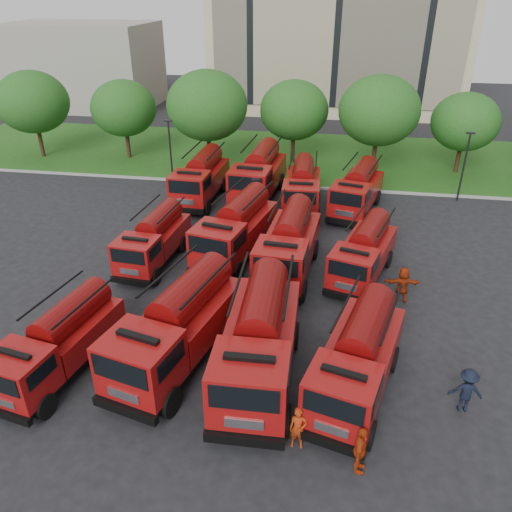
{
  "coord_description": "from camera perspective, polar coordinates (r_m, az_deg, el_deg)",
  "views": [
    {
      "loc": [
        2.71,
        -19.41,
        14.22
      ],
      "look_at": [
        -0.91,
        2.98,
        1.8
      ],
      "focal_mm": 35.0,
      "sensor_mm": 36.0,
      "label": 1
    }
  ],
  "objects": [
    {
      "name": "tree_3",
      "position": [
        44.59,
        4.38,
        16.28
      ],
      "size": [
        5.88,
        5.88,
        7.19
      ],
      "color": "#382314",
      "rests_on": "ground"
    },
    {
      "name": "tree_5",
      "position": [
        45.21,
        22.8,
        13.94
      ],
      "size": [
        5.46,
        5.46,
        6.68
      ],
      "color": "#382314",
      "rests_on": "ground"
    },
    {
      "name": "fire_truck_1",
      "position": [
        21.06,
        -8.93,
        -7.9
      ],
      "size": [
        4.46,
        8.18,
        3.54
      ],
      "rotation": [
        0.0,
        0.0,
        -0.24
      ],
      "color": "black",
      "rests_on": "ground"
    },
    {
      "name": "firefighter_3",
      "position": [
        21.33,
        22.41,
        -15.85
      ],
      "size": [
        1.23,
        0.66,
        1.88
      ],
      "primitive_type": "imported",
      "rotation": [
        0.0,
        0.0,
        3.12
      ],
      "color": "black",
      "rests_on": "ground"
    },
    {
      "name": "firefighter_2",
      "position": [
        18.37,
        11.5,
        -22.83
      ],
      "size": [
        0.82,
        1.2,
        1.88
      ],
      "primitive_type": "imported",
      "rotation": [
        0.0,
        0.0,
        1.39
      ],
      "color": "#A12C0C",
      "rests_on": "ground"
    },
    {
      "name": "ground",
      "position": [
        24.21,
        1.01,
        -7.27
      ],
      "size": [
        140.0,
        140.0,
        0.0
      ],
      "primitive_type": "plane",
      "color": "black",
      "rests_on": "ground"
    },
    {
      "name": "apartment_building",
      "position": [
        67.37,
        9.63,
        26.9
      ],
      "size": [
        30.0,
        14.18,
        25.0
      ],
      "color": "beige",
      "rests_on": "ground"
    },
    {
      "name": "tree_4",
      "position": [
        42.99,
        13.9,
        15.83
      ],
      "size": [
        6.55,
        6.55,
        8.01
      ],
      "color": "#382314",
      "rests_on": "ground"
    },
    {
      "name": "side_building",
      "position": [
        71.94,
        -19.13,
        19.9
      ],
      "size": [
        18.0,
        12.0,
        10.0
      ],
      "primitive_type": "cube",
      "color": "gray",
      "rests_on": "ground"
    },
    {
      "name": "firefighter_5",
      "position": [
        26.57,
        16.11,
        -4.94
      ],
      "size": [
        1.86,
        0.92,
        1.94
      ],
      "primitive_type": "imported",
      "rotation": [
        0.0,
        0.0,
        3.22
      ],
      "color": "#A12C0C",
      "rests_on": "ground"
    },
    {
      "name": "fire_truck_2",
      "position": [
        20.01,
        0.37,
        -9.57
      ],
      "size": [
        3.1,
        8.03,
        3.62
      ],
      "rotation": [
        0.0,
        0.0,
        0.03
      ],
      "color": "black",
      "rests_on": "ground"
    },
    {
      "name": "tree_1",
      "position": [
        47.35,
        -14.9,
        16.01
      ],
      "size": [
        5.71,
        5.71,
        6.98
      ],
      "color": "#382314",
      "rests_on": "ground"
    },
    {
      "name": "curb",
      "position": [
        39.99,
        4.75,
        7.88
      ],
      "size": [
        70.0,
        0.3,
        0.14
      ],
      "primitive_type": "cube",
      "color": "gray",
      "rests_on": "ground"
    },
    {
      "name": "fire_truck_10",
      "position": [
        35.57,
        5.28,
        7.82
      ],
      "size": [
        2.79,
        7.11,
        3.2
      ],
      "rotation": [
        0.0,
        0.0,
        0.04
      ],
      "color": "black",
      "rests_on": "ground"
    },
    {
      "name": "fire_truck_4",
      "position": [
        28.91,
        -11.59,
        1.88
      ],
      "size": [
        2.77,
        6.52,
        2.89
      ],
      "rotation": [
        0.0,
        0.0,
        -0.09
      ],
      "color": "black",
      "rests_on": "ground"
    },
    {
      "name": "tree_0",
      "position": [
        50.12,
        -24.18,
        15.75
      ],
      "size": [
        6.3,
        6.3,
        7.7
      ],
      "color": "#382314",
      "rests_on": "ground"
    },
    {
      "name": "fire_truck_8",
      "position": [
        37.23,
        -6.33,
        8.87
      ],
      "size": [
        2.99,
        7.51,
        3.37
      ],
      "rotation": [
        0.0,
        0.0,
        -0.04
      ],
      "color": "black",
      "rests_on": "ground"
    },
    {
      "name": "fire_truck_3",
      "position": [
        19.9,
        11.53,
        -11.33
      ],
      "size": [
        4.13,
        7.4,
        3.2
      ],
      "rotation": [
        0.0,
        0.0,
        -0.26
      ],
      "color": "black",
      "rests_on": "ground"
    },
    {
      "name": "tree_2",
      "position": [
        43.2,
        -5.61,
        16.73
      ],
      "size": [
        6.72,
        6.72,
        8.22
      ],
      "color": "#382314",
      "rests_on": "ground"
    },
    {
      "name": "fire_truck_0",
      "position": [
        21.98,
        -21.58,
        -9.11
      ],
      "size": [
        3.36,
        6.72,
        2.93
      ],
      "rotation": [
        0.0,
        0.0,
        -0.19
      ],
      "color": "black",
      "rests_on": "ground"
    },
    {
      "name": "fire_truck_6",
      "position": [
        27.25,
        3.77,
        1.33
      ],
      "size": [
        3.2,
        7.67,
        3.41
      ],
      "rotation": [
        0.0,
        0.0,
        -0.08
      ],
      "color": "black",
      "rests_on": "ground"
    },
    {
      "name": "fire_truck_7",
      "position": [
        27.49,
        12.21,
        0.44
      ],
      "size": [
        4.0,
        6.9,
        2.98
      ],
      "rotation": [
        0.0,
        0.0,
        -0.29
      ],
      "color": "black",
      "rests_on": "ground"
    },
    {
      "name": "lawn",
      "position": [
        47.64,
        5.62,
        11.28
      ],
      "size": [
        70.0,
        16.0,
        0.12
      ],
      "primitive_type": "cube",
      "color": "#1C4412",
      "rests_on": "ground"
    },
    {
      "name": "firefighter_0",
      "position": [
        18.74,
        4.7,
        -20.76
      ],
      "size": [
        0.65,
        0.49,
        1.7
      ],
      "primitive_type": "imported",
      "rotation": [
        0.0,
        0.0,
        0.06
      ],
      "color": "#A12C0C",
      "rests_on": "ground"
    },
    {
      "name": "lamp_post_0",
      "position": [
        40.37,
        -9.77,
        12.01
      ],
      "size": [
        0.6,
        0.25,
        5.11
      ],
      "color": "black",
      "rests_on": "ground"
    },
    {
      "name": "firefighter_4",
      "position": [
        22.87,
        -4.68,
        -9.85
      ],
      "size": [
        0.82,
        0.92,
        1.58
      ],
      "primitive_type": "imported",
      "rotation": [
        0.0,
        0.0,
        2.08
      ],
      "color": "black",
      "rests_on": "ground"
    },
    {
      "name": "fire_truck_11",
      "position": [
        35.7,
        11.5,
        7.43
      ],
      "size": [
        4.03,
        7.37,
        3.19
      ],
      "rotation": [
        0.0,
        0.0,
        -0.25
      ],
      "color": "black",
      "rests_on": "ground"
    },
    {
      "name": "fire_truck_5",
      "position": [
        29.02,
        -2.28,
        3.17
      ],
      "size": [
        4.09,
        7.88,
        3.42
      ],
      "rotation": [
        0.0,
        0.0,
        -0.21
      ],
      "color": "black",
      "rests_on": "ground"
    },
    {
      "name": "lamp_post_1",
      "position": [
        39.43,
        22.73,
        9.8
      ],
      "size": [
        0.6,
        0.25,
        5.11
      ],
      "color": "black",
      "rests_on": "ground"
    },
    {
      "name": "fire_truck_9",
      "position": [
        37.41,
        0.3,
        9.37
      ],
      "size": [
        3.42,
        8.2,
        3.65
      ],
      "rotation": [
        0.0,
        0.0,
        -0.08
      ],
      "color": "black",
      "rests_on": "ground"
    }
  ]
}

